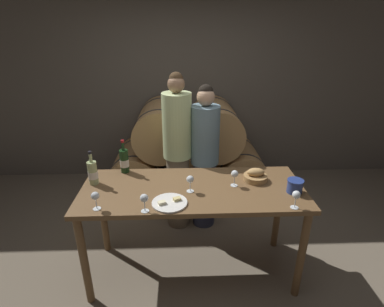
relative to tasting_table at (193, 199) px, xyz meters
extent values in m
plane|color=#726654|center=(0.00, 0.00, -0.79)|extent=(10.00, 10.00, 0.00)
cube|color=#60594F|center=(0.00, 2.12, 0.81)|extent=(10.00, 0.12, 3.20)
cylinder|color=tan|center=(-0.70, 1.53, -0.46)|extent=(0.65, 0.94, 0.65)
cylinder|color=#2D2D33|center=(-0.70, 1.23, -0.46)|extent=(0.66, 0.02, 0.66)
cylinder|color=#2D2D33|center=(-0.70, 1.83, -0.46)|extent=(0.66, 0.02, 0.66)
cylinder|color=tan|center=(0.00, 1.53, -0.46)|extent=(0.65, 0.94, 0.65)
cylinder|color=#2D2D33|center=(0.00, 1.23, -0.46)|extent=(0.66, 0.02, 0.66)
cylinder|color=#2D2D33|center=(0.00, 1.83, -0.46)|extent=(0.66, 0.02, 0.66)
cylinder|color=tan|center=(0.70, 1.53, -0.46)|extent=(0.65, 0.94, 0.65)
cylinder|color=#2D2D33|center=(0.70, 1.23, -0.46)|extent=(0.66, 0.02, 0.66)
cylinder|color=#2D2D33|center=(0.70, 1.83, -0.46)|extent=(0.66, 0.02, 0.66)
cylinder|color=tan|center=(-0.35, 1.53, 0.13)|extent=(0.65, 0.94, 0.65)
cylinder|color=#2D2D33|center=(-0.35, 1.23, 0.13)|extent=(0.66, 0.02, 0.66)
cylinder|color=#2D2D33|center=(-0.35, 1.83, 0.13)|extent=(0.66, 0.02, 0.66)
cylinder|color=tan|center=(0.35, 1.53, 0.13)|extent=(0.65, 0.94, 0.65)
cylinder|color=#2D2D33|center=(0.35, 1.23, 0.13)|extent=(0.66, 0.02, 0.66)
cylinder|color=#2D2D33|center=(0.35, 1.83, 0.13)|extent=(0.66, 0.02, 0.66)
cylinder|color=brown|center=(-0.88, -0.32, -0.36)|extent=(0.06, 0.06, 0.86)
cylinder|color=brown|center=(0.88, -0.32, -0.36)|extent=(0.06, 0.06, 0.86)
cylinder|color=brown|center=(-0.88, 0.32, -0.36)|extent=(0.06, 0.06, 0.86)
cylinder|color=brown|center=(0.88, 0.32, -0.36)|extent=(0.06, 0.06, 0.86)
cube|color=brown|center=(0.00, 0.00, 0.09)|extent=(1.87, 0.76, 0.04)
cylinder|color=#756651|center=(-0.13, 0.74, -0.36)|extent=(0.25, 0.25, 0.86)
cylinder|color=beige|center=(-0.13, 0.74, 0.41)|extent=(0.30, 0.30, 0.68)
sphere|color=#997051|center=(-0.13, 0.74, 0.84)|extent=(0.17, 0.17, 0.17)
sphere|color=#47331E|center=(-0.13, 0.75, 0.89)|extent=(0.14, 0.14, 0.14)
cylinder|color=#2D334C|center=(0.16, 0.74, -0.39)|extent=(0.25, 0.25, 0.79)
cylinder|color=gray|center=(0.16, 0.74, 0.31)|extent=(0.30, 0.30, 0.62)
sphere|color=tan|center=(0.16, 0.74, 0.71)|extent=(0.18, 0.18, 0.18)
sphere|color=black|center=(0.16, 0.75, 0.76)|extent=(0.15, 0.15, 0.15)
cylinder|color=#193819|center=(-0.62, 0.32, 0.22)|extent=(0.08, 0.08, 0.22)
cylinder|color=#193819|center=(-0.62, 0.32, 0.36)|extent=(0.03, 0.03, 0.08)
cylinder|color=maroon|center=(-0.62, 0.32, 0.41)|extent=(0.03, 0.03, 0.02)
cylinder|color=white|center=(-0.62, 0.32, 0.20)|extent=(0.08, 0.08, 0.07)
cylinder|color=#ADBC7F|center=(-0.85, 0.11, 0.21)|extent=(0.08, 0.08, 0.20)
cylinder|color=#ADBC7F|center=(-0.85, 0.11, 0.35)|extent=(0.03, 0.03, 0.08)
cylinder|color=black|center=(-0.85, 0.11, 0.40)|extent=(0.03, 0.03, 0.02)
cylinder|color=white|center=(-0.85, 0.11, 0.19)|extent=(0.08, 0.08, 0.07)
cylinder|color=navy|center=(0.83, -0.10, 0.16)|extent=(0.12, 0.12, 0.11)
cylinder|color=navy|center=(0.83, -0.10, 0.22)|extent=(0.13, 0.13, 0.01)
cylinder|color=#A87F4C|center=(0.56, 0.11, 0.13)|extent=(0.20, 0.20, 0.05)
ellipsoid|color=tan|center=(0.56, 0.11, 0.19)|extent=(0.15, 0.09, 0.07)
cylinder|color=white|center=(-0.19, -0.23, 0.12)|extent=(0.27, 0.27, 0.01)
cube|color=#E0CC7F|center=(-0.13, -0.21, 0.13)|extent=(0.07, 0.06, 0.02)
cube|color=beige|center=(-0.24, -0.26, 0.13)|extent=(0.07, 0.06, 0.02)
cylinder|color=white|center=(-0.73, -0.29, 0.11)|extent=(0.06, 0.06, 0.00)
cylinder|color=white|center=(-0.73, -0.29, 0.15)|extent=(0.01, 0.01, 0.08)
sphere|color=white|center=(-0.73, -0.29, 0.22)|extent=(0.06, 0.06, 0.06)
cylinder|color=white|center=(-0.36, -0.33, 0.11)|extent=(0.06, 0.06, 0.00)
cylinder|color=white|center=(-0.36, -0.33, 0.15)|extent=(0.01, 0.01, 0.08)
sphere|color=white|center=(-0.36, -0.33, 0.22)|extent=(0.06, 0.06, 0.06)
cylinder|color=white|center=(-0.02, -0.06, 0.11)|extent=(0.06, 0.06, 0.00)
cylinder|color=white|center=(-0.02, -0.06, 0.15)|extent=(0.01, 0.01, 0.08)
sphere|color=white|center=(-0.02, -0.06, 0.22)|extent=(0.06, 0.06, 0.06)
cylinder|color=white|center=(0.35, 0.02, 0.11)|extent=(0.06, 0.06, 0.00)
cylinder|color=white|center=(0.35, 0.02, 0.15)|extent=(0.01, 0.01, 0.08)
sphere|color=white|center=(0.35, 0.02, 0.22)|extent=(0.06, 0.06, 0.06)
cylinder|color=white|center=(0.75, -0.33, 0.11)|extent=(0.06, 0.06, 0.00)
cylinder|color=white|center=(0.75, -0.33, 0.15)|extent=(0.01, 0.01, 0.08)
sphere|color=white|center=(0.75, -0.33, 0.22)|extent=(0.06, 0.06, 0.06)
camera|label=1|loc=(-0.09, -2.19, 1.37)|focal=28.00mm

